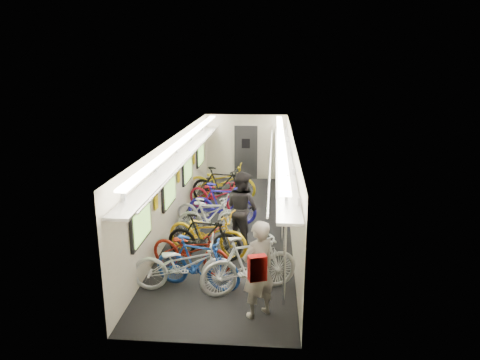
% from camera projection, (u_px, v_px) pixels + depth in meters
% --- Properties ---
extents(train_car_shell, '(10.00, 10.00, 10.00)m').
position_uv_depth(train_car_shell, '(222.00, 159.00, 11.64)').
color(train_car_shell, black).
rests_on(train_car_shell, ground).
extents(bicycle_0, '(2.01, 0.82, 1.03)m').
position_uv_depth(bicycle_0, '(184.00, 265.00, 8.00)').
color(bicycle_0, silver).
rests_on(bicycle_0, ground).
extents(bicycle_1, '(1.79, 0.89, 1.04)m').
position_uv_depth(bicycle_1, '(197.00, 263.00, 8.06)').
color(bicycle_1, navy).
rests_on(bicycle_1, ground).
extents(bicycle_2, '(1.92, 1.20, 0.95)m').
position_uv_depth(bicycle_2, '(191.00, 250.00, 8.72)').
color(bicycle_2, maroon).
rests_on(bicycle_2, ground).
extents(bicycle_3, '(1.77, 0.81, 1.03)m').
position_uv_depth(bicycle_3, '(204.00, 237.00, 9.28)').
color(bicycle_3, black).
rests_on(bicycle_3, ground).
extents(bicycle_4, '(2.07, 1.29, 1.03)m').
position_uv_depth(bicycle_4, '(207.00, 232.00, 9.54)').
color(bicycle_4, yellow).
rests_on(bicycle_4, ground).
extents(bicycle_5, '(1.61, 0.50, 0.96)m').
position_uv_depth(bicycle_5, '(210.00, 217.00, 10.63)').
color(bicycle_5, silver).
rests_on(bicycle_5, ground).
extents(bicycle_6, '(1.93, 1.19, 0.96)m').
position_uv_depth(bicycle_6, '(208.00, 211.00, 11.03)').
color(bicycle_6, '#A09EA3').
rests_on(bicycle_6, ground).
extents(bicycle_7, '(1.90, 0.67, 1.12)m').
position_uv_depth(bicycle_7, '(222.00, 204.00, 11.37)').
color(bicycle_7, '#1E1998').
rests_on(bicycle_7, ground).
extents(bicycle_8, '(2.02, 1.39, 1.00)m').
position_uv_depth(bicycle_8, '(217.00, 195.00, 12.37)').
color(bicycle_8, maroon).
rests_on(bicycle_8, ground).
extents(bicycle_9, '(1.99, 0.94, 1.15)m').
position_uv_depth(bicycle_9, '(221.00, 186.00, 13.04)').
color(bicycle_9, black).
rests_on(bicycle_9, ground).
extents(bicycle_10, '(2.24, 0.90, 1.15)m').
position_uv_depth(bicycle_10, '(221.00, 182.00, 13.46)').
color(bicycle_10, '#BB9E11').
rests_on(bicycle_10, ground).
extents(bicycle_11, '(1.96, 1.27, 1.14)m').
position_uv_depth(bicycle_11, '(250.00, 264.00, 7.90)').
color(bicycle_11, silver).
rests_on(bicycle_11, ground).
extents(passenger_near, '(0.74, 0.70, 1.71)m').
position_uv_depth(passenger_near, '(258.00, 269.00, 7.07)').
color(passenger_near, gray).
rests_on(passenger_near, ground).
extents(passenger_mid, '(1.08, 1.06, 1.76)m').
position_uv_depth(passenger_mid, '(242.00, 208.00, 10.06)').
color(passenger_mid, black).
rests_on(passenger_mid, ground).
extents(backpack, '(0.29, 0.22, 0.38)m').
position_uv_depth(backpack, '(257.00, 268.00, 6.19)').
color(backpack, red).
rests_on(backpack, passenger_near).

